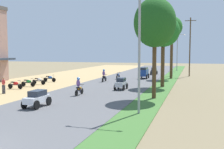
# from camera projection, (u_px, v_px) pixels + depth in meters

# --- Properties ---
(parked_motorbike_second) EXTENTS (1.80, 0.54, 0.94)m
(parked_motorbike_second) POSITION_uv_depth(u_px,v_px,m) (15.00, 84.00, 28.85)
(parked_motorbike_second) COLOR black
(parked_motorbike_second) RESTS_ON dirt_shoulder
(parked_motorbike_third) EXTENTS (1.80, 0.54, 0.94)m
(parked_motorbike_third) POSITION_uv_depth(u_px,v_px,m) (28.00, 82.00, 30.85)
(parked_motorbike_third) COLOR black
(parked_motorbike_third) RESTS_ON dirt_shoulder
(parked_motorbike_fourth) EXTENTS (1.80, 0.54, 0.94)m
(parked_motorbike_fourth) POSITION_uv_depth(u_px,v_px,m) (39.00, 80.00, 32.76)
(parked_motorbike_fourth) COLOR black
(parked_motorbike_fourth) RESTS_ON dirt_shoulder
(parked_motorbike_fifth) EXTENTS (1.80, 0.54, 0.94)m
(parked_motorbike_fifth) POSITION_uv_depth(u_px,v_px,m) (50.00, 78.00, 35.67)
(parked_motorbike_fifth) COLOR black
(parked_motorbike_fifth) RESTS_ON dirt_shoulder
(pedestrian_on_shoulder) EXTENTS (0.37, 0.26, 1.62)m
(pedestrian_on_shoulder) POSITION_uv_depth(u_px,v_px,m) (4.00, 84.00, 25.53)
(pedestrian_on_shoulder) COLOR #33333D
(pedestrian_on_shoulder) RESTS_ON dirt_shoulder
(median_tree_nearest) EXTENTS (3.55, 3.55, 8.49)m
(median_tree_nearest) POSITION_uv_depth(u_px,v_px,m) (155.00, 23.00, 22.59)
(median_tree_nearest) COLOR #4C351E
(median_tree_nearest) RESTS_ON median_strip
(median_tree_second) EXTENTS (3.67, 3.67, 8.08)m
(median_tree_second) POSITION_uv_depth(u_px,v_px,m) (163.00, 32.00, 30.20)
(median_tree_second) COLOR #4C351E
(median_tree_second) RESTS_ON median_strip
(median_tree_third) EXTENTS (3.04, 3.04, 9.16)m
(median_tree_third) POSITION_uv_depth(u_px,v_px,m) (172.00, 28.00, 39.56)
(median_tree_third) COLOR #4C351E
(median_tree_third) RESTS_ON median_strip
(streetlamp_near) EXTENTS (3.16, 0.20, 8.08)m
(streetlamp_near) POSITION_uv_depth(u_px,v_px,m) (139.00, 41.00, 17.04)
(streetlamp_near) COLOR gray
(streetlamp_near) RESTS_ON median_strip
(streetlamp_mid) EXTENTS (3.16, 0.20, 8.37)m
(streetlamp_mid) POSITION_uv_depth(u_px,v_px,m) (173.00, 47.00, 43.87)
(streetlamp_mid) COLOR gray
(streetlamp_mid) RESTS_ON median_strip
(streetlamp_far) EXTENTS (3.16, 0.20, 7.68)m
(streetlamp_far) POSITION_uv_depth(u_px,v_px,m) (177.00, 50.00, 55.94)
(streetlamp_far) COLOR gray
(streetlamp_far) RESTS_ON median_strip
(utility_pole_near) EXTENTS (1.80, 0.20, 9.58)m
(utility_pole_near) POSITION_uv_depth(u_px,v_px,m) (190.00, 46.00, 44.03)
(utility_pole_near) COLOR brown
(utility_pole_near) RESTS_ON ground
(car_sedan_white) EXTENTS (1.10, 2.26, 1.19)m
(car_sedan_white) POSITION_uv_depth(u_px,v_px,m) (37.00, 98.00, 19.28)
(car_sedan_white) COLOR silver
(car_sedan_white) RESTS_ON road_strip
(car_hatchback_silver) EXTENTS (1.04, 2.00, 1.23)m
(car_hatchback_silver) POSITION_uv_depth(u_px,v_px,m) (121.00, 83.00, 28.26)
(car_hatchback_silver) COLOR #B7BCC1
(car_hatchback_silver) RESTS_ON road_strip
(car_van_blue) EXTENTS (1.19, 2.41, 1.67)m
(car_van_blue) POSITION_uv_depth(u_px,v_px,m) (144.00, 72.00, 39.93)
(car_van_blue) COLOR navy
(car_van_blue) RESTS_ON road_strip
(car_hatchback_charcoal) EXTENTS (1.04, 2.00, 1.23)m
(car_hatchback_charcoal) POSITION_uv_depth(u_px,v_px,m) (154.00, 71.00, 46.86)
(car_hatchback_charcoal) COLOR #282D33
(car_hatchback_charcoal) RESTS_ON road_strip
(motorbike_ahead_third) EXTENTS (0.54, 1.80, 1.66)m
(motorbike_ahead_third) POSITION_uv_depth(u_px,v_px,m) (79.00, 87.00, 24.50)
(motorbike_ahead_third) COLOR black
(motorbike_ahead_third) RESTS_ON road_strip
(motorbike_ahead_fourth) EXTENTS (0.54, 1.80, 1.66)m
(motorbike_ahead_fourth) POSITION_uv_depth(u_px,v_px,m) (104.00, 76.00, 35.67)
(motorbike_ahead_fourth) COLOR black
(motorbike_ahead_fourth) RESTS_ON road_strip
(motorbike_ahead_fifth) EXTENTS (0.54, 1.80, 0.94)m
(motorbike_ahead_fifth) POSITION_uv_depth(u_px,v_px,m) (118.00, 75.00, 39.50)
(motorbike_ahead_fifth) COLOR black
(motorbike_ahead_fifth) RESTS_ON road_strip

